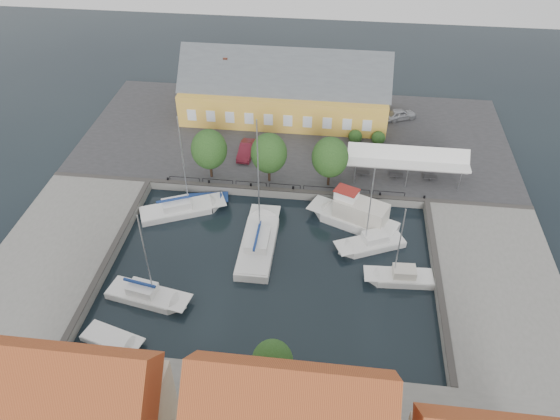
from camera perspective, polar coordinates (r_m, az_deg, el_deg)
name	(u,v)px	position (r m, az deg, el deg)	size (l,w,h in m)	color
ground	(273,258)	(56.27, -0.73, -5.00)	(140.00, 140.00, 0.00)	black
north_quay	(295,137)	(74.21, 1.58, 7.59)	(56.00, 26.00, 1.00)	#2D2D30
west_quay	(59,250)	(60.82, -22.07, -3.88)	(12.00, 24.00, 1.00)	slate
east_quay	(498,287)	(56.66, 21.83, -7.51)	(12.00, 24.00, 1.00)	slate
quay_edge_fittings	(279,220)	(59.07, -0.12, -1.09)	(56.00, 24.72, 0.40)	#383533
warehouse	(281,92)	(77.21, 0.07, 12.25)	(28.56, 14.00, 9.55)	gold
tent_canopy	(408,159)	(65.65, 13.19, 5.20)	(14.00, 4.00, 2.83)	white
quay_trees	(269,153)	(62.81, -1.16, 5.95)	(18.20, 4.20, 6.30)	black
car_silver	(400,114)	(78.87, 12.45, 9.74)	(1.84, 4.58, 1.56)	#A3A5AA
car_red	(246,150)	(69.24, -3.53, 6.27)	(1.67, 4.78, 1.57)	#57141F
center_sailboat	(259,244)	(57.26, -2.26, -3.60)	(3.41, 11.36, 15.14)	white
trawler	(356,217)	(60.13, 7.94, -0.74)	(10.38, 6.74, 5.00)	white
east_boat_a	(371,244)	(58.13, 9.52, -3.58)	(7.69, 5.29, 10.64)	white
east_boat_b	(400,278)	(55.08, 12.45, -7.00)	(6.94, 2.61, 9.53)	white
west_boat_a	(181,210)	(62.72, -10.33, -0.01)	(9.83, 6.45, 12.66)	white
west_boat_d	(147,296)	(53.68, -13.74, -8.77)	(8.47, 3.98, 11.02)	white
launch_sw	(112,340)	(51.30, -17.14, -12.87)	(5.92, 3.58, 0.98)	white
launch_nw	(206,201)	(63.96, -7.74, 0.99)	(5.24, 2.95, 0.88)	navy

